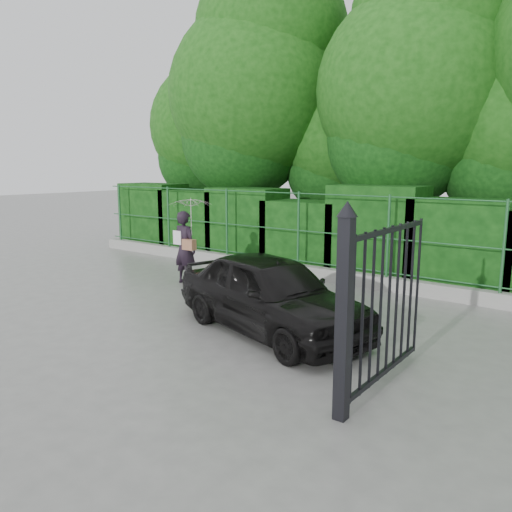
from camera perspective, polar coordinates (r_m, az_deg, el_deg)
The scene contains 8 objects.
ground at distance 9.38m, azimuth -12.47°, elevation -6.74°, with size 80.00×80.00×0.00m, color gray.
kerb at distance 12.62m, azimuth 3.26°, elevation -1.43°, with size 14.00×0.25×0.30m, color #9E9E99.
fence at distance 12.32m, azimuth 4.16°, elevation 3.23°, with size 14.13×0.06×1.80m.
hedge at distance 13.35m, azimuth 5.41°, elevation 2.93°, with size 14.20×1.20×2.25m.
trees at distance 14.78m, azimuth 14.72°, elevation 17.39°, with size 17.10×6.15×8.08m.
gate at distance 5.73m, azimuth 12.22°, elevation -5.33°, with size 0.22×2.33×2.36m.
woman at distance 11.52m, azimuth -7.73°, elevation 3.25°, with size 0.96×0.97×2.00m.
car at distance 8.16m, azimuth 1.67°, elevation -4.29°, with size 1.54×3.83×1.30m, color black.
Camera 1 is at (6.91, -5.74, 2.71)m, focal length 35.00 mm.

